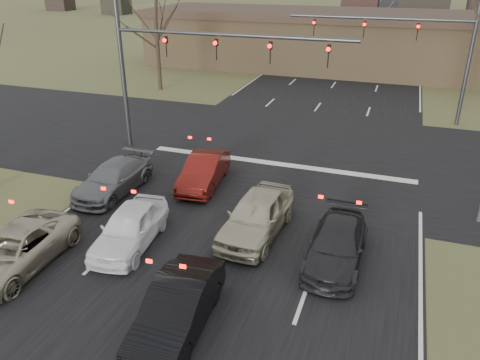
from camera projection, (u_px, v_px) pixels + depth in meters
The scene contains 14 objects.
ground at pixel (150, 342), 12.50m from camera, with size 360.00×360.00×0.00m, color #4D502B.
road_main at pixel (367, 38), 63.92m from camera, with size 14.00×300.00×0.02m, color black.
road_cross at pixel (287, 150), 25.35m from camera, with size 200.00×14.00×0.02m, color black.
building at pixel (369, 42), 43.35m from camera, with size 42.40×10.40×5.30m.
mast_arm_near at pixel (178, 56), 23.08m from camera, with size 12.12×0.24×8.00m.
mast_arm_far at pixel (422, 40), 28.26m from camera, with size 11.12×0.24×8.00m.
streetlight_right_far at pixel (474, 25), 30.50m from camera, with size 2.34×0.25×10.00m.
car_silver_suv at pixel (14, 250), 15.33m from camera, with size 2.23×4.83×1.34m, color #ADA48C.
car_white_sedan at pixel (130, 227), 16.57m from camera, with size 1.68×4.17×1.42m, color white.
car_black_hatch at pixel (177, 308), 12.68m from camera, with size 1.49×4.28×1.41m, color black.
car_charcoal_sedan at pixel (337, 245), 15.67m from camera, with size 1.78×4.38×1.27m, color black.
car_grey_ahead at pixel (113, 178), 20.50m from camera, with size 1.85×4.55×1.32m, color slate.
car_red_ahead at pixel (204, 171), 21.15m from camera, with size 1.46×4.18×1.38m, color #56100C.
car_silver_ahead at pixel (257, 215), 17.20m from camera, with size 1.87×4.66×1.59m, color #B9B395.
Camera 1 is at (5.43, -8.20, 9.18)m, focal length 35.00 mm.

